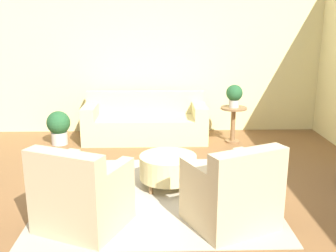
# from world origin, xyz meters

# --- Properties ---
(ground_plane) EXTENTS (16.00, 16.00, 0.00)m
(ground_plane) POSITION_xyz_m (0.00, 0.00, 0.00)
(ground_plane) COLOR brown
(wall_back) EXTENTS (9.96, 0.12, 2.80)m
(wall_back) POSITION_xyz_m (0.00, 3.04, 1.40)
(wall_back) COLOR beige
(wall_back) RESTS_ON ground_plane
(rug) EXTENTS (2.81, 2.53, 0.01)m
(rug) POSITION_xyz_m (0.00, 0.00, 0.01)
(rug) COLOR #B2A893
(rug) RESTS_ON ground_plane
(couch) EXTENTS (2.20, 0.87, 0.85)m
(couch) POSITION_xyz_m (-0.20, 2.40, 0.31)
(couch) COLOR beige
(couch) RESTS_ON ground_plane
(armchair_left) EXTENTS (1.07, 1.03, 0.91)m
(armchair_left) POSITION_xyz_m (-0.80, -0.79, 0.36)
(armchair_left) COLOR #C6B289
(armchair_left) RESTS_ON rug
(armchair_right) EXTENTS (1.07, 1.03, 0.91)m
(armchair_right) POSITION_xyz_m (0.80, -0.79, 0.36)
(armchair_right) COLOR #C6B289
(armchair_right) RESTS_ON rug
(ottoman_table) EXTENTS (0.74, 0.74, 0.43)m
(ottoman_table) POSITION_xyz_m (0.15, 0.24, 0.28)
(ottoman_table) COLOR beige
(ottoman_table) RESTS_ON rug
(side_table) EXTENTS (0.46, 0.46, 0.64)m
(side_table) POSITION_xyz_m (1.37, 2.19, 0.43)
(side_table) COLOR olive
(side_table) RESTS_ON ground_plane
(potted_plant_on_side_table) EXTENTS (0.29, 0.29, 0.40)m
(potted_plant_on_side_table) POSITION_xyz_m (1.37, 2.19, 0.87)
(potted_plant_on_side_table) COLOR beige
(potted_plant_on_side_table) RESTS_ON side_table
(potted_plant_floor) EXTENTS (0.41, 0.41, 0.60)m
(potted_plant_floor) POSITION_xyz_m (-1.72, 2.15, 0.33)
(potted_plant_floor) COLOR beige
(potted_plant_floor) RESTS_ON ground_plane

